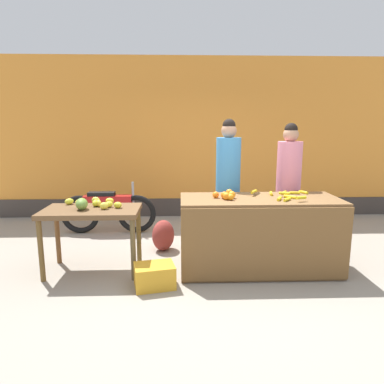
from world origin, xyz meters
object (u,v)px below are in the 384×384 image
Objects in this scene: vendor_woman_pink_shirt at (288,188)px; produce_crate at (155,276)px; vendor_woman_blue_shirt at (228,186)px; parked_motorcycle at (108,210)px; produce_sack at (163,235)px.

vendor_woman_pink_shirt is 2.28m from produce_crate.
produce_crate is (-0.96, -1.10, -0.82)m from vendor_woman_blue_shirt.
vendor_woman_blue_shirt is 2.18m from parked_motorcycle.
produce_crate is at bearing -131.23° from vendor_woman_blue_shirt.
vendor_woman_blue_shirt is at bearing 48.77° from produce_crate.
produce_crate is at bearing -92.13° from produce_sack.
vendor_woman_blue_shirt is 0.86m from vendor_woman_pink_shirt.
produce_crate is (-1.82, -1.11, -0.79)m from vendor_woman_pink_shirt.
parked_motorcycle is 3.64× the size of produce_crate.
produce_sack reaches higher than produce_crate.
vendor_woman_blue_shirt reaches higher than parked_motorcycle.
vendor_woman_blue_shirt is at bearing -3.90° from produce_sack.
parked_motorcycle reaches higher than produce_crate.
produce_crate is at bearing -148.64° from vendor_woman_pink_shirt.
vendor_woman_pink_shirt reaches higher than produce_crate.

